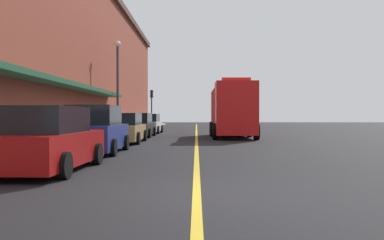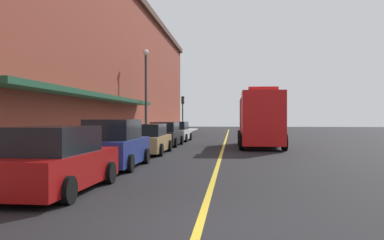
% 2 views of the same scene
% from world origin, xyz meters
% --- Properties ---
extents(ground_plane, '(112.00, 112.00, 0.00)m').
position_xyz_m(ground_plane, '(0.00, 25.00, 0.00)').
color(ground_plane, black).
extents(sidewalk_left, '(2.40, 70.00, 0.15)m').
position_xyz_m(sidewalk_left, '(-6.20, 25.00, 0.07)').
color(sidewalk_left, '#ADA8A0').
rests_on(sidewalk_left, ground).
extents(lane_center_stripe, '(0.16, 70.00, 0.01)m').
position_xyz_m(lane_center_stripe, '(0.00, 25.00, 0.00)').
color(lane_center_stripe, gold).
rests_on(lane_center_stripe, ground).
extents(brick_building_left, '(9.98, 64.00, 12.39)m').
position_xyz_m(brick_building_left, '(-11.80, 23.99, 6.21)').
color(brick_building_left, brown).
rests_on(brick_building_left, ground).
extents(parked_car_0, '(2.03, 4.76, 1.70)m').
position_xyz_m(parked_car_0, '(-3.87, 2.99, 0.80)').
color(parked_car_0, maroon).
rests_on(parked_car_0, ground).
extents(parked_car_1, '(2.09, 4.55, 1.86)m').
position_xyz_m(parked_car_1, '(-3.93, 8.33, 0.86)').
color(parked_car_1, navy).
rests_on(parked_car_1, ground).
extents(parked_car_2, '(2.13, 4.87, 1.59)m').
position_xyz_m(parked_car_2, '(-3.92, 14.52, 0.75)').
color(parked_car_2, '#A5844C').
rests_on(parked_car_2, ground).
extents(parked_car_3, '(2.02, 4.85, 1.63)m').
position_xyz_m(parked_car_3, '(-3.94, 20.63, 0.77)').
color(parked_car_3, black).
rests_on(parked_car_3, ground).
extents(parked_car_4, '(2.20, 4.49, 1.60)m').
position_xyz_m(parked_car_4, '(-3.96, 26.47, 0.75)').
color(parked_car_4, silver).
rests_on(parked_car_4, ground).
extents(fire_truck, '(2.81, 7.99, 3.72)m').
position_xyz_m(fire_truck, '(2.36, 20.15, 1.77)').
color(fire_truck, red).
rests_on(fire_truck, ground).
extents(parking_meter_0, '(0.14, 0.18, 1.33)m').
position_xyz_m(parking_meter_0, '(-5.35, 9.07, 1.06)').
color(parking_meter_0, '#4C4C51').
rests_on(parking_meter_0, sidewalk_left).
extents(parking_meter_1, '(0.14, 0.18, 1.33)m').
position_xyz_m(parking_meter_1, '(-5.35, 10.80, 1.06)').
color(parking_meter_1, '#4C4C51').
rests_on(parking_meter_1, sidewalk_left).
extents(street_lamp_left, '(0.44, 0.44, 6.94)m').
position_xyz_m(street_lamp_left, '(-5.95, 23.70, 4.40)').
color(street_lamp_left, '#33383D').
rests_on(street_lamp_left, sidewalk_left).
extents(traffic_light_near, '(0.38, 0.36, 4.30)m').
position_xyz_m(traffic_light_near, '(-5.29, 41.67, 3.16)').
color(traffic_light_near, '#232326').
rests_on(traffic_light_near, sidewalk_left).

